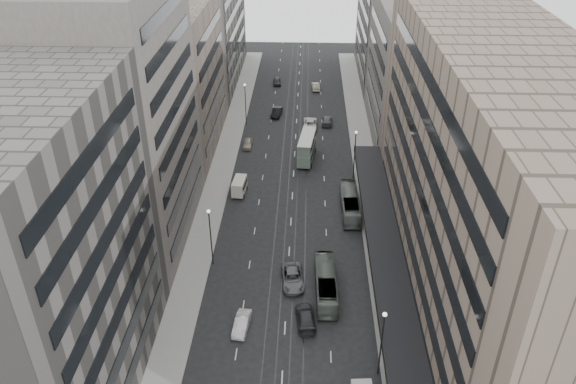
# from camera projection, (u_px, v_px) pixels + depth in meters

# --- Properties ---
(ground) EXTENTS (220.00, 220.00, 0.00)m
(ground) POSITION_uv_depth(u_px,v_px,m) (285.00, 335.00, 61.58)
(ground) COLOR black
(ground) RESTS_ON ground
(sidewalk_right) EXTENTS (4.00, 125.00, 0.15)m
(sidewalk_right) POSITION_uv_depth(u_px,v_px,m) (366.00, 170.00, 93.17)
(sidewalk_right) COLOR gray
(sidewalk_right) RESTS_ON ground
(sidewalk_left) EXTENTS (4.00, 125.00, 0.15)m
(sidewalk_left) POSITION_uv_depth(u_px,v_px,m) (222.00, 167.00, 93.91)
(sidewalk_left) COLOR gray
(sidewalk_left) RESTS_ON ground
(department_store) EXTENTS (19.20, 60.00, 30.00)m
(department_store) POSITION_uv_depth(u_px,v_px,m) (487.00, 184.00, 59.96)
(department_store) COLOR #766556
(department_store) RESTS_ON ground
(building_right_mid) EXTENTS (15.00, 28.00, 24.00)m
(building_right_mid) POSITION_uv_depth(u_px,v_px,m) (418.00, 72.00, 99.04)
(building_right_mid) COLOR #534C47
(building_right_mid) RESTS_ON ground
(building_right_far) EXTENTS (15.00, 32.00, 28.00)m
(building_right_far) POSITION_uv_depth(u_px,v_px,m) (397.00, 17.00, 123.59)
(building_right_far) COLOR #5B5752
(building_right_far) RESTS_ON ground
(building_left_a) EXTENTS (15.00, 28.00, 30.00)m
(building_left_a) POSITION_uv_depth(u_px,v_px,m) (27.00, 270.00, 47.61)
(building_left_a) COLOR #5B5752
(building_left_a) RESTS_ON ground
(building_left_b) EXTENTS (15.00, 26.00, 34.00)m
(building_left_b) POSITION_uv_depth(u_px,v_px,m) (118.00, 119.00, 69.61)
(building_left_b) COLOR #534C47
(building_left_b) RESTS_ON ground
(building_left_c) EXTENTS (15.00, 28.00, 25.00)m
(building_left_c) POSITION_uv_depth(u_px,v_px,m) (169.00, 78.00, 94.99)
(building_left_c) COLOR #76685B
(building_left_c) RESTS_ON ground
(building_left_d) EXTENTS (15.00, 38.00, 28.00)m
(building_left_d) POSITION_uv_depth(u_px,v_px,m) (201.00, 19.00, 122.36)
(building_left_d) COLOR #5B5752
(building_left_d) RESTS_ON ground
(lamp_right_near) EXTENTS (0.44, 0.44, 8.32)m
(lamp_right_near) POSITION_uv_depth(u_px,v_px,m) (382.00, 337.00, 54.31)
(lamp_right_near) COLOR #262628
(lamp_right_near) RESTS_ON ground
(lamp_right_far) EXTENTS (0.44, 0.44, 8.32)m
(lamp_right_far) POSITION_uv_depth(u_px,v_px,m) (355.00, 149.00, 88.44)
(lamp_right_far) COLOR #262628
(lamp_right_far) RESTS_ON ground
(lamp_left_near) EXTENTS (0.44, 0.44, 8.32)m
(lamp_left_near) POSITION_uv_depth(u_px,v_px,m) (210.00, 231.00, 69.41)
(lamp_left_near) COLOR #262628
(lamp_left_near) RESTS_ON ground
(lamp_left_far) EXTENTS (0.44, 0.44, 8.32)m
(lamp_left_far) POSITION_uv_depth(u_px,v_px,m) (245.00, 99.00, 106.10)
(lamp_left_far) COLOR #262628
(lamp_left_far) RESTS_ON ground
(bus_near) EXTENTS (2.70, 10.28, 2.84)m
(bus_near) POSITION_uv_depth(u_px,v_px,m) (326.00, 284.00, 66.67)
(bus_near) COLOR slate
(bus_near) RESTS_ON ground
(bus_far) EXTENTS (2.58, 10.40, 2.89)m
(bus_far) POSITION_uv_depth(u_px,v_px,m) (350.00, 203.00, 81.83)
(bus_far) COLOR gray
(bus_far) RESTS_ON ground
(double_decker) EXTENTS (3.28, 8.29, 4.42)m
(double_decker) POSITION_uv_depth(u_px,v_px,m) (307.00, 147.00, 95.18)
(double_decker) COLOR slate
(double_decker) RESTS_ON ground
(panel_van) EXTENTS (2.23, 4.08, 2.48)m
(panel_van) POSITION_uv_depth(u_px,v_px,m) (239.00, 186.00, 86.20)
(panel_van) COLOR beige
(panel_van) RESTS_ON ground
(sedan_1) EXTENTS (1.93, 4.38, 1.40)m
(sedan_1) POSITION_uv_depth(u_px,v_px,m) (242.00, 324.00, 62.05)
(sedan_1) COLOR silver
(sedan_1) RESTS_ON ground
(sedan_2) EXTENTS (3.23, 5.91, 1.57)m
(sedan_2) POSITION_uv_depth(u_px,v_px,m) (293.00, 278.00, 68.56)
(sedan_2) COLOR #5E5E61
(sedan_2) RESTS_ON ground
(sedan_3) EXTENTS (2.63, 5.28, 1.47)m
(sedan_3) POSITION_uv_depth(u_px,v_px,m) (306.00, 317.00, 62.83)
(sedan_3) COLOR #272729
(sedan_3) RESTS_ON ground
(sedan_4) EXTENTS (1.60, 3.96, 1.35)m
(sedan_4) POSITION_uv_depth(u_px,v_px,m) (248.00, 144.00, 100.23)
(sedan_4) COLOR #A99E8C
(sedan_4) RESTS_ON ground
(sedan_5) EXTENTS (2.28, 4.91, 1.56)m
(sedan_5) POSITION_uv_depth(u_px,v_px,m) (277.00, 112.00, 111.96)
(sedan_5) COLOR black
(sedan_5) RESTS_ON ground
(sedan_6) EXTENTS (2.58, 5.58, 1.55)m
(sedan_6) POSITION_uv_depth(u_px,v_px,m) (310.00, 123.00, 107.62)
(sedan_6) COLOR silver
(sedan_6) RESTS_ON ground
(sedan_7) EXTENTS (2.21, 4.85, 1.38)m
(sedan_7) POSITION_uv_depth(u_px,v_px,m) (327.00, 120.00, 108.75)
(sedan_7) COLOR #4E4E50
(sedan_7) RESTS_ON ground
(sedan_8) EXTENTS (1.98, 4.33, 1.44)m
(sedan_8) POSITION_uv_depth(u_px,v_px,m) (277.00, 81.00, 127.26)
(sedan_8) COLOR #2A2A2D
(sedan_8) RESTS_ON ground
(sedan_9) EXTENTS (1.87, 4.66, 1.51)m
(sedan_9) POSITION_uv_depth(u_px,v_px,m) (316.00, 86.00, 124.36)
(sedan_9) COLOR #9F9984
(sedan_9) RESTS_ON ground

